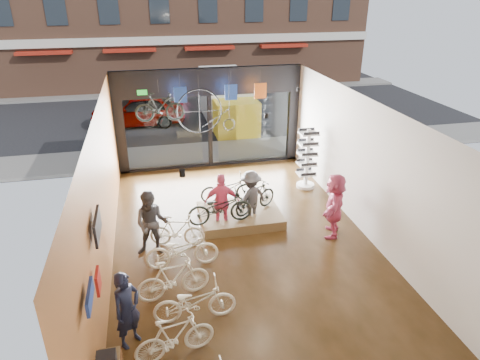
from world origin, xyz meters
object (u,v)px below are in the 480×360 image
object	(u,v)px
floor_bike_5	(177,231)
customer_0	(127,310)
floor_bike_3	(173,279)
display_bike_right	(227,189)
box_truck	(229,101)
floor_bike_4	(182,250)
display_bike_left	(220,208)
floor_bike_2	(195,302)
customer_1	(152,224)
display_platform	(240,216)
street_car	(138,110)
display_bike_mid	(255,197)
penny_farthing	(209,112)
customer_5	(334,205)
floor_bike_1	(175,337)
customer_2	(222,202)
customer_3	(251,197)
sunglasses_rack	(307,159)
hung_bike	(160,107)

from	to	relation	value
floor_bike_5	customer_0	xyz separation A→B (m)	(-1.22, -3.32, 0.38)
floor_bike_3	display_bike_right	world-z (taller)	display_bike_right
box_truck	floor_bike_3	world-z (taller)	box_truck
floor_bike_4	display_bike_left	bearing A→B (deg)	-39.76
floor_bike_2	customer_1	bearing A→B (deg)	16.24
floor_bike_5	display_platform	size ratio (longest dim) A/B	0.63
street_car	display_bike_mid	size ratio (longest dim) A/B	2.94
display_bike_mid	customer_1	distance (m)	3.27
customer_0	penny_farthing	size ratio (longest dim) A/B	0.84
box_truck	customer_0	world-z (taller)	box_truck
floor_bike_3	customer_0	xyz separation A→B (m)	(-0.95, -1.20, 0.33)
customer_0	customer_1	size ratio (longest dim) A/B	0.92
box_truck	floor_bike_5	world-z (taller)	box_truck
floor_bike_2	floor_bike_5	bearing A→B (deg)	2.69
customer_5	penny_farthing	distance (m)	5.61
box_truck	customer_1	xyz separation A→B (m)	(-4.14, -10.72, -0.33)
floor_bike_1	display_bike_mid	size ratio (longest dim) A/B	1.00
customer_2	customer_3	bearing A→B (deg)	-159.54
floor_bike_4	display_platform	distance (m)	2.77
street_car	floor_bike_3	xyz separation A→B (m)	(0.70, -13.61, -0.28)
floor_bike_2	display_platform	bearing A→B (deg)	-24.82
street_car	display_bike_right	distance (m)	10.15
floor_bike_2	display_bike_mid	distance (m)	4.48
customer_5	customer_1	bearing A→B (deg)	-64.99
display_bike_left	customer_2	distance (m)	0.21
box_truck	display_bike_right	xyz separation A→B (m)	(-1.77, -8.79, -0.49)
display_platform	customer_3	distance (m)	0.76
customer_0	sunglasses_rack	bearing A→B (deg)	2.94
floor_bike_4	customer_1	world-z (taller)	customer_1
floor_bike_1	display_platform	xyz separation A→B (m)	(2.34, 4.84, -0.32)
floor_bike_2	display_bike_right	bearing A→B (deg)	-18.67
floor_bike_2	customer_3	bearing A→B (deg)	-29.31
customer_0	box_truck	bearing A→B (deg)	28.44
street_car	hung_bike	world-z (taller)	hung_bike
display_bike_left	customer_5	xyz separation A→B (m)	(3.10, -0.82, 0.15)
customer_0	floor_bike_2	bearing A→B (deg)	-26.77
customer_0	sunglasses_rack	size ratio (longest dim) A/B	0.78
street_car	customer_1	bearing A→B (deg)	1.55
display_platform	customer_5	bearing A→B (deg)	-29.32
customer_2	sunglasses_rack	xyz separation A→B (m)	(3.37, 2.14, 0.20)
floor_bike_2	display_bike_right	distance (m)	4.91
display_platform	customer_2	world-z (taller)	customer_2
display_platform	customer_3	bearing A→B (deg)	-33.48
floor_bike_1	hung_bike	world-z (taller)	hung_bike
display_bike_mid	customer_0	size ratio (longest dim) A/B	0.94
floor_bike_3	hung_bike	xyz separation A→B (m)	(0.17, 5.81, 2.42)
customer_0	hung_bike	distance (m)	7.40
customer_3	sunglasses_rack	bearing A→B (deg)	-167.72
floor_bike_5	display_bike_mid	bearing A→B (deg)	-55.58
floor_bike_3	customer_3	size ratio (longest dim) A/B	1.01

